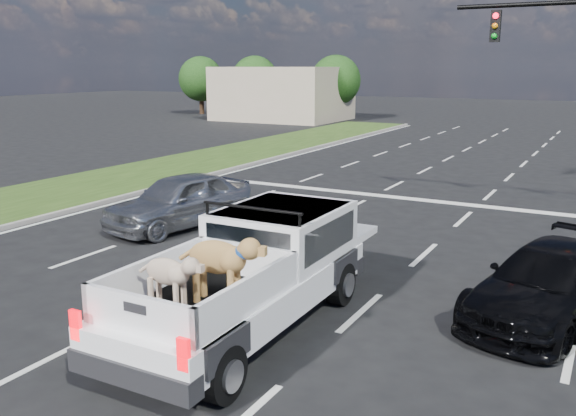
{
  "coord_description": "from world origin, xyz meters",
  "views": [
    {
      "loc": [
        5.58,
        -9.74,
        4.36
      ],
      "look_at": [
        -0.85,
        2.0,
        1.26
      ],
      "focal_mm": 38.0,
      "sensor_mm": 36.0,
      "label": 1
    }
  ],
  "objects": [
    {
      "name": "road_markings",
      "position": [
        0.0,
        6.56,
        0.01
      ],
      "size": [
        17.75,
        60.0,
        0.01
      ],
      "color": "silver",
      "rests_on": "ground"
    },
    {
      "name": "tree_far_b",
      "position": [
        -24.0,
        38.0,
        3.29
      ],
      "size": [
        4.2,
        4.2,
        5.4
      ],
      "color": "#332114",
      "rests_on": "ground"
    },
    {
      "name": "ground",
      "position": [
        0.0,
        0.0,
        0.0
      ],
      "size": [
        160.0,
        160.0,
        0.0
      ],
      "primitive_type": "plane",
      "color": "black",
      "rests_on": "ground"
    },
    {
      "name": "black_coupe",
      "position": [
        4.75,
        1.39,
        0.65
      ],
      "size": [
        2.91,
        4.76,
        1.29
      ],
      "primitive_type": "imported",
      "rotation": [
        0.0,
        0.0,
        -0.26
      ],
      "color": "black",
      "rests_on": "ground"
    },
    {
      "name": "pickup_truck",
      "position": [
        0.34,
        -1.46,
        0.99
      ],
      "size": [
        2.17,
        5.67,
        2.12
      ],
      "rotation": [
        0.0,
        0.0,
        0.01
      ],
      "color": "black",
      "rests_on": "ground"
    },
    {
      "name": "building_left",
      "position": [
        -20.0,
        36.0,
        2.2
      ],
      "size": [
        10.0,
        8.0,
        4.4
      ],
      "primitive_type": "cube",
      "color": "tan",
      "rests_on": "ground"
    },
    {
      "name": "silver_sedan",
      "position": [
        -5.0,
        3.32,
        0.76
      ],
      "size": [
        2.66,
        4.72,
        1.51
      ],
      "primitive_type": "imported",
      "rotation": [
        0.0,
        0.0,
        -0.21
      ],
      "color": "#A9ABB0",
      "rests_on": "ground"
    },
    {
      "name": "curb_left",
      "position": [
        -9.05,
        6.0,
        0.07
      ],
      "size": [
        0.15,
        60.0,
        0.14
      ],
      "primitive_type": "cube",
      "color": "gray",
      "rests_on": "ground"
    },
    {
      "name": "grass_median_left",
      "position": [
        -11.5,
        6.0,
        0.05
      ],
      "size": [
        5.0,
        60.0,
        0.1
      ],
      "primitive_type": "cube",
      "color": "#243F13",
      "rests_on": "ground"
    },
    {
      "name": "tree_far_a",
      "position": [
        -30.0,
        38.0,
        3.29
      ],
      "size": [
        4.2,
        4.2,
        5.4
      ],
      "color": "#332114",
      "rests_on": "ground"
    },
    {
      "name": "tree_far_c",
      "position": [
        -16.0,
        38.0,
        3.29
      ],
      "size": [
        4.2,
        4.2,
        5.4
      ],
      "color": "#332114",
      "rests_on": "ground"
    }
  ]
}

